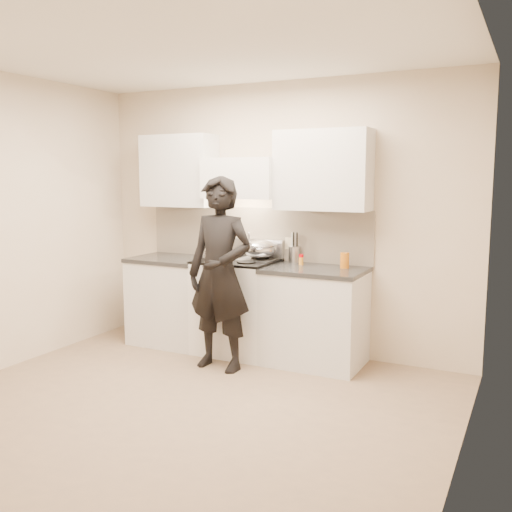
{
  "coord_description": "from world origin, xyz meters",
  "views": [
    {
      "loc": [
        2.36,
        -3.52,
        1.77
      ],
      "look_at": [
        0.09,
        1.05,
        1.05
      ],
      "focal_mm": 40.0,
      "sensor_mm": 36.0,
      "label": 1
    }
  ],
  "objects_px": {
    "counter_right": "(315,316)",
    "utensil_crock": "(294,253)",
    "wok": "(260,249)",
    "person": "(220,274)",
    "stove": "(237,306)"
  },
  "relations": [
    {
      "from": "wok",
      "to": "person",
      "type": "distance_m",
      "value": 0.64
    },
    {
      "from": "person",
      "to": "counter_right",
      "type": "bearing_deg",
      "value": 37.55
    },
    {
      "from": "stove",
      "to": "counter_right",
      "type": "bearing_deg",
      "value": 0.0
    },
    {
      "from": "wok",
      "to": "counter_right",
      "type": "bearing_deg",
      "value": -9.37
    },
    {
      "from": "counter_right",
      "to": "utensil_crock",
      "type": "height_order",
      "value": "utensil_crock"
    },
    {
      "from": "counter_right",
      "to": "person",
      "type": "height_order",
      "value": "person"
    },
    {
      "from": "utensil_crock",
      "to": "stove",
      "type": "bearing_deg",
      "value": -154.46
    },
    {
      "from": "utensil_crock",
      "to": "person",
      "type": "xyz_separation_m",
      "value": [
        -0.42,
        -0.75,
        -0.13
      ]
    },
    {
      "from": "stove",
      "to": "utensil_crock",
      "type": "relative_size",
      "value": 3.2
    },
    {
      "from": "stove",
      "to": "utensil_crock",
      "type": "height_order",
      "value": "utensil_crock"
    },
    {
      "from": "counter_right",
      "to": "utensil_crock",
      "type": "relative_size",
      "value": 3.07
    },
    {
      "from": "wok",
      "to": "utensil_crock",
      "type": "height_order",
      "value": "wok"
    },
    {
      "from": "counter_right",
      "to": "utensil_crock",
      "type": "bearing_deg",
      "value": 142.29
    },
    {
      "from": "stove",
      "to": "wok",
      "type": "xyz_separation_m",
      "value": [
        0.2,
        0.1,
        0.58
      ]
    },
    {
      "from": "utensil_crock",
      "to": "person",
      "type": "bearing_deg",
      "value": -119.07
    }
  ]
}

